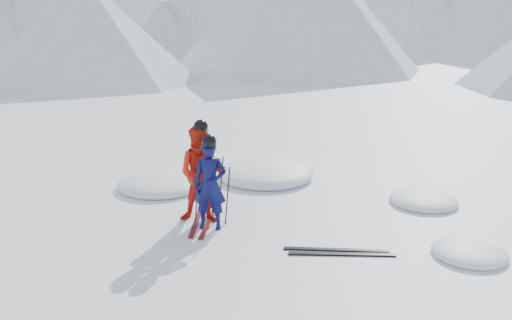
# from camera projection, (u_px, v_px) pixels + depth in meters

# --- Properties ---
(ground) EXTENTS (160.00, 160.00, 0.00)m
(ground) POSITION_uv_depth(u_px,v_px,m) (327.00, 232.00, 9.51)
(ground) COLOR white
(ground) RESTS_ON ground
(skier_blue) EXTENTS (0.62, 0.43, 1.61)m
(skier_blue) POSITION_uv_depth(u_px,v_px,m) (210.00, 185.00, 9.48)
(skier_blue) COLOR #0B0E45
(skier_blue) RESTS_ON ground
(skier_red) EXTENTS (0.96, 0.79, 1.80)m
(skier_red) POSITION_uv_depth(u_px,v_px,m) (202.00, 174.00, 9.77)
(skier_red) COLOR red
(skier_red) RESTS_ON ground
(pole_blue_left) EXTENTS (0.11, 0.08, 1.07)m
(pole_blue_left) POSITION_uv_depth(u_px,v_px,m) (197.00, 196.00, 9.75)
(pole_blue_left) COLOR black
(pole_blue_left) RESTS_ON ground
(pole_blue_right) EXTENTS (0.11, 0.07, 1.07)m
(pole_blue_right) POSITION_uv_depth(u_px,v_px,m) (228.00, 196.00, 9.74)
(pole_blue_right) COLOR black
(pole_blue_right) RESTS_ON ground
(pole_red_left) EXTENTS (0.12, 0.09, 1.19)m
(pole_red_left) POSITION_uv_depth(u_px,v_px,m) (191.00, 185.00, 10.15)
(pole_red_left) COLOR black
(pole_red_left) RESTS_ON ground
(pole_red_right) EXTENTS (0.12, 0.08, 1.20)m
(pole_red_right) POSITION_uv_depth(u_px,v_px,m) (221.00, 188.00, 9.94)
(pole_red_right) COLOR black
(pole_red_right) RESTS_ON ground
(ski_worn_left) EXTENTS (0.37, 1.69, 0.03)m
(ski_worn_left) POSITION_uv_depth(u_px,v_px,m) (197.00, 219.00, 10.03)
(ski_worn_left) COLOR black
(ski_worn_left) RESTS_ON ground
(ski_worn_right) EXTENTS (0.26, 1.70, 0.03)m
(ski_worn_right) POSITION_uv_depth(u_px,v_px,m) (210.00, 220.00, 9.99)
(ski_worn_right) COLOR black
(ski_worn_right) RESTS_ON ground
(ski_loose_a) EXTENTS (1.70, 0.30, 0.03)m
(ski_loose_a) POSITION_uv_depth(u_px,v_px,m) (336.00, 250.00, 8.76)
(ski_loose_a) COLOR black
(ski_loose_a) RESTS_ON ground
(ski_loose_b) EXTENTS (1.69, 0.36, 0.03)m
(ski_loose_b) POSITION_uv_depth(u_px,v_px,m) (342.00, 254.00, 8.60)
(ski_loose_b) COLOR black
(ski_loose_b) RESTS_ON ground
(snow_lumps) EXTENTS (7.57, 5.15, 0.49)m
(snow_lumps) POSITION_uv_depth(u_px,v_px,m) (261.00, 187.00, 11.90)
(snow_lumps) COLOR white
(snow_lumps) RESTS_ON ground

